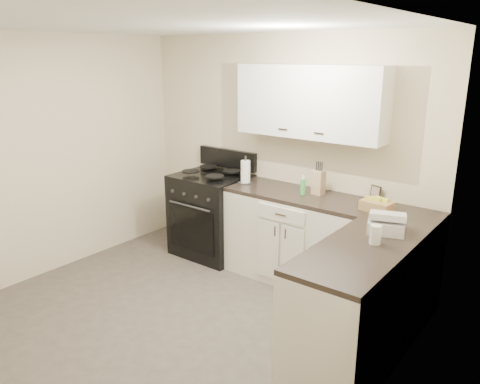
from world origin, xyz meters
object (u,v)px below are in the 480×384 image
Objects in this scene: knife_block at (318,183)px; wicker_basket at (377,206)px; stove at (212,216)px; paper_towel at (245,172)px; countertop_grill at (386,226)px.

knife_block is 0.90× the size of wicker_basket.
stove is 3.69× the size of wicker_basket.
paper_towel reaches higher than knife_block.
countertop_grill is (1.75, -0.48, -0.07)m from paper_towel.
paper_towel is 0.92× the size of wicker_basket.
knife_block is 0.88× the size of countertop_grill.
countertop_grill is at bearing -60.44° from wicker_basket.
stove is 4.00× the size of paper_towel.
knife_block is (1.31, 0.12, 0.60)m from stove.
wicker_basket reaches higher than stove.
stove is at bearing 179.60° from wicker_basket.
paper_towel is at bearing 1.34° from stove.
stove is 2.04m from wicker_basket.
knife_block reaches higher than countertop_grill.
knife_block is 0.98× the size of paper_towel.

